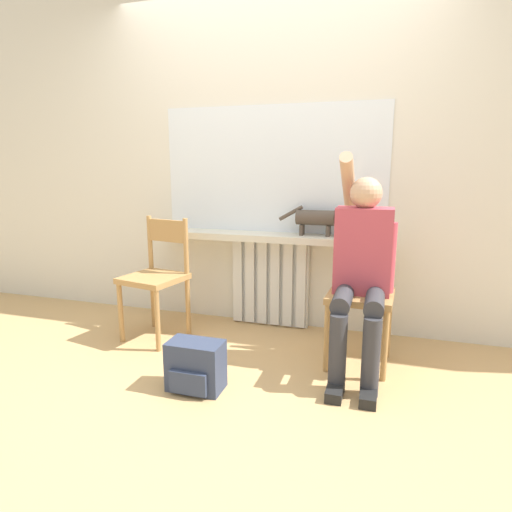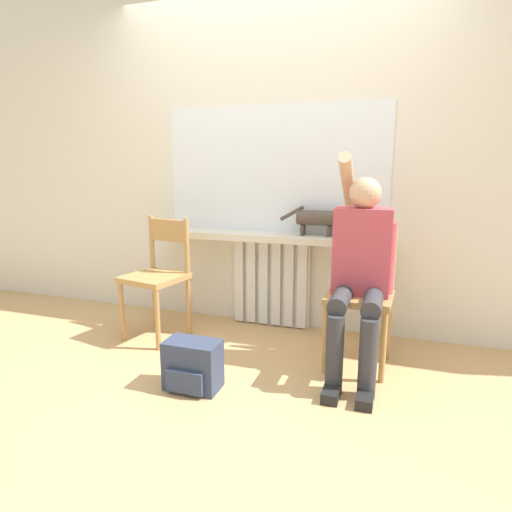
# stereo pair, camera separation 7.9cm
# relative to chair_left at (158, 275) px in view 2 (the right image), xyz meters

# --- Properties ---
(ground_plane) EXTENTS (12.00, 12.00, 0.00)m
(ground_plane) POSITION_rel_chair_left_xyz_m (0.72, -0.67, -0.47)
(ground_plane) COLOR tan
(wall_with_window) EXTENTS (7.00, 0.06, 2.70)m
(wall_with_window) POSITION_rel_chair_left_xyz_m (0.72, 0.56, 0.88)
(wall_with_window) COLOR silver
(wall_with_window) RESTS_ON ground_plane
(radiator) EXTENTS (0.62, 0.08, 0.70)m
(radiator) POSITION_rel_chair_left_xyz_m (0.72, 0.49, -0.12)
(radiator) COLOR silver
(radiator) RESTS_ON ground_plane
(windowsill) EXTENTS (1.80, 0.24, 0.05)m
(windowsill) POSITION_rel_chair_left_xyz_m (0.72, 0.41, 0.25)
(windowsill) COLOR beige
(windowsill) RESTS_ON radiator
(window_glass) EXTENTS (1.72, 0.01, 0.95)m
(window_glass) POSITION_rel_chair_left_xyz_m (0.72, 0.53, 0.75)
(window_glass) COLOR white
(window_glass) RESTS_ON windowsill
(chair_left) EXTENTS (0.46, 0.46, 0.88)m
(chair_left) POSITION_rel_chair_left_xyz_m (0.00, 0.00, 0.00)
(chair_left) COLOR #B2844C
(chair_left) RESTS_ON ground_plane
(chair_right) EXTENTS (0.41, 0.41, 0.88)m
(chair_right) POSITION_rel_chair_left_xyz_m (1.46, 0.00, 0.00)
(chair_right) COLOR #B2844C
(chair_right) RESTS_ON ground_plane
(person) EXTENTS (0.36, 0.95, 1.34)m
(person) POSITION_rel_chair_left_xyz_m (1.45, -0.11, 0.20)
(person) COLOR #333338
(person) RESTS_ON ground_plane
(cat) EXTENTS (0.50, 0.11, 0.22)m
(cat) POSITION_rel_chair_left_xyz_m (1.12, 0.44, 0.41)
(cat) COLOR #4C4238
(cat) RESTS_ON windowsill
(backpack) EXTENTS (0.31, 0.21, 0.28)m
(backpack) POSITION_rel_chair_left_xyz_m (0.59, -0.63, -0.33)
(backpack) COLOR #333D56
(backpack) RESTS_ON ground_plane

